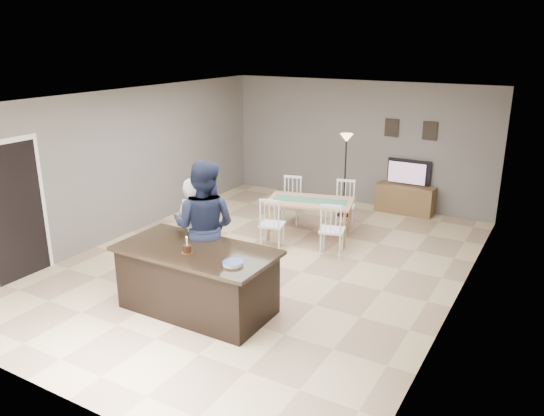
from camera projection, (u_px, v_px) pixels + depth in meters
The scene contains 14 objects.
floor at pixel (265, 263), 8.77m from camera, with size 8.00×8.00×0.00m, color #CEB484.
room_shell at pixel (265, 165), 8.25m from camera, with size 8.00×8.00×8.00m.
kitchen_island at pixel (197, 279), 7.15m from camera, with size 2.15×1.10×0.90m.
tv_console at pixel (405, 199), 11.21m from camera, with size 1.20×0.40×0.60m, color brown.
television at pixel (408, 173), 11.10m from camera, with size 0.91×0.12×0.53m, color black.
tv_screen_glow at pixel (407, 173), 11.03m from camera, with size 0.78×0.78×0.00m, color #CF5717.
picture_frames at pixel (411, 129), 10.96m from camera, with size 1.10×0.02×0.38m.
doorway at pixel (15, 200), 7.91m from camera, with size 0.00×2.10×2.65m.
woman at pixel (196, 234), 7.68m from camera, with size 0.62×0.41×1.71m, color silver.
man at pixel (204, 227), 7.57m from camera, with size 0.96×0.74×1.97m, color #192038.
birthday_cake at pixel (187, 249), 6.87m from camera, with size 0.15×0.15×0.23m.
plate_stack at pixel (233, 263), 6.51m from camera, with size 0.26×0.26×0.04m.
dining_table at pixel (310, 207), 9.73m from camera, with size 1.85×2.05×0.94m.
floor_lamp at pixel (346, 153), 10.71m from camera, with size 0.26×0.26×1.73m.
Camera 1 is at (4.12, -6.93, 3.57)m, focal length 35.00 mm.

